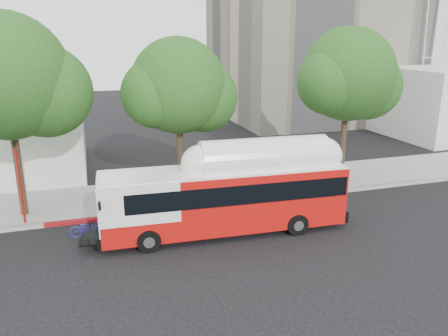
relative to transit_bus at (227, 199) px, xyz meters
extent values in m
plane|color=black|center=(0.01, -0.80, -1.61)|extent=(120.00, 120.00, 0.00)
cube|color=gray|center=(0.01, 5.70, -1.54)|extent=(60.00, 5.00, 0.15)
cube|color=gray|center=(0.01, 3.10, -1.54)|extent=(60.00, 0.30, 0.15)
cube|color=maroon|center=(-2.99, 3.10, -1.53)|extent=(10.00, 0.32, 0.16)
cylinder|color=#2D2116|center=(-8.99, 4.70, 1.43)|extent=(0.36, 0.36, 6.08)
sphere|color=#154917|center=(-8.99, 4.70, 5.23)|extent=(5.80, 5.80, 5.80)
sphere|color=#154917|center=(-7.40, 4.90, 4.47)|extent=(4.35, 4.35, 4.35)
cylinder|color=#2D2116|center=(-0.99, 5.20, 1.11)|extent=(0.36, 0.36, 5.44)
sphere|color=#154917|center=(-0.99, 5.20, 4.51)|extent=(5.00, 5.00, 5.00)
sphere|color=#154917|center=(0.38, 5.40, 3.83)|extent=(3.75, 3.75, 3.75)
cylinder|color=#2D2116|center=(9.01, 5.00, 1.27)|extent=(0.36, 0.36, 5.76)
sphere|color=#154917|center=(9.01, 5.00, 4.87)|extent=(5.40, 5.40, 5.40)
sphere|color=#154917|center=(10.49, 5.20, 4.15)|extent=(4.05, 4.05, 4.05)
cube|color=red|center=(-0.08, 0.00, 0.01)|extent=(10.93, 2.90, 2.61)
cube|color=black|center=(0.37, -0.02, 0.55)|extent=(9.85, 2.90, 0.86)
cube|color=white|center=(-0.08, 0.00, 1.35)|extent=(10.92, 2.83, 0.09)
cube|color=white|center=(1.72, -0.09, 1.59)|extent=(5.86, 2.10, 0.50)
cube|color=black|center=(-5.98, 0.31, -1.16)|extent=(0.80, 1.66, 0.05)
imported|color=navy|center=(-5.98, 0.31, -0.73)|extent=(0.62, 1.57, 0.81)
cylinder|color=#A71811|center=(-8.85, 3.48, 0.31)|extent=(0.12, 0.12, 3.83)
cube|color=black|center=(-8.85, 3.48, 2.32)|extent=(0.05, 0.38, 0.24)
camera|label=1|loc=(-5.60, -17.39, 6.89)|focal=35.00mm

